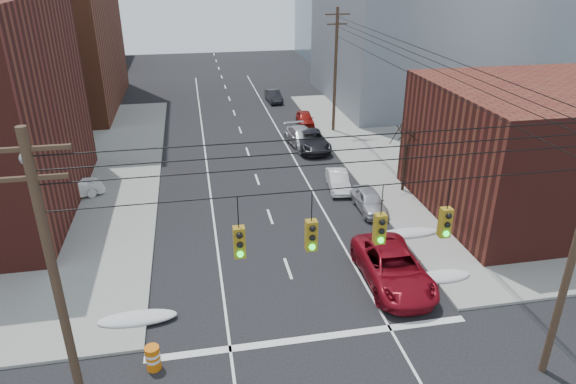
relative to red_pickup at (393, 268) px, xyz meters
name	(u,v)px	position (x,y,z in m)	size (l,w,h in m)	color
sidewalk_ne	(559,143)	(22.12, 17.20, -0.79)	(40.00, 40.00, 0.15)	gray
building_brick_far	(35,23)	(-30.88, 64.20, 5.14)	(22.00, 18.00, 12.00)	#521D18
building_storefront	(561,149)	(13.12, 6.20, 3.14)	(16.00, 12.00, 8.00)	#521D18
utility_pole_left	(59,298)	(-13.38, -6.80, 4.92)	(2.20, 0.28, 11.00)	#473323
utility_pole_right	(576,243)	(3.62, -6.80, 4.92)	(2.20, 0.28, 11.00)	#473323
utility_pole_far	(335,69)	(3.62, 24.20, 4.92)	(2.20, 0.28, 11.00)	#473323
traffic_signals	(346,230)	(-4.78, -6.83, 6.31)	(17.00, 0.42, 2.02)	black
street_light	(48,255)	(-14.38, -3.80, 4.68)	(0.44, 0.44, 9.32)	gray
bare_tree	(405,160)	(4.71, 10.20, 1.46)	(2.09, 2.20, 4.93)	black
snow_nw	(137,318)	(-12.28, -0.80, -0.65)	(3.50, 1.08, 0.42)	silver
snow_ne	(442,277)	(2.52, -0.30, -0.65)	(3.00, 1.08, 0.42)	silver
snow_east_far	(406,233)	(2.52, 4.20, -0.65)	(4.00, 1.08, 0.42)	silver
red_pickup	(393,268)	(0.00, 0.00, 0.00)	(2.86, 6.20, 1.72)	maroon
parked_car_a	(370,201)	(1.52, 7.90, -0.19)	(1.58, 3.93, 1.34)	silver
parked_car_b	(338,181)	(0.47, 11.49, -0.24)	(1.31, 3.75, 1.24)	white
parked_car_c	(311,141)	(0.50, 19.86, -0.10)	(2.51, 5.44, 1.51)	black
parked_car_d	(302,137)	(-0.08, 20.78, -0.10)	(2.13, 5.24, 1.52)	#BABABF
parked_car_e	(305,118)	(1.47, 26.67, -0.22)	(1.52, 3.78, 1.29)	maroon
parked_car_f	(274,96)	(-0.08, 35.88, -0.22)	(1.37, 3.92, 1.29)	black
lot_car_a	(70,189)	(-17.54, 13.10, -0.02)	(1.46, 4.19, 1.38)	silver
lot_car_b	(37,187)	(-19.78, 13.91, -0.04)	(2.22, 4.81, 1.34)	#A7A7AC
construction_barrel	(153,358)	(-11.43, -3.82, -0.33)	(0.67, 0.67, 1.04)	#D5640B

